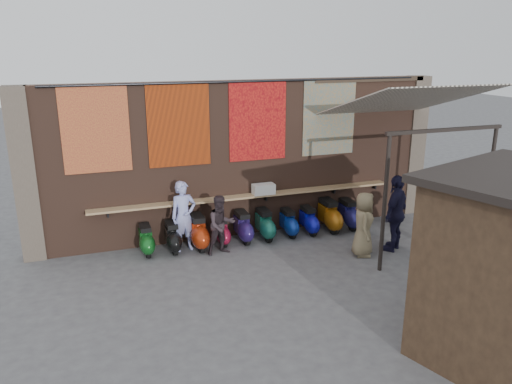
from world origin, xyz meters
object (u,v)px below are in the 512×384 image
scooter_stool_0 (146,240)px  shopper_navy (396,213)px  scooter_stool_5 (265,225)px  diner_right (221,225)px  scooter_stool_2 (198,232)px  shelf_box (264,189)px  scooter_stool_9 (348,214)px  shopper_tan (363,224)px  diner_left (184,216)px  scooter_stool_7 (309,221)px  scooter_stool_6 (289,223)px  scooter_stool_8 (329,216)px  scooter_stool_4 (243,227)px  scooter_stool_3 (221,232)px  scooter_stool_1 (172,237)px  shopper_grey (471,231)px

scooter_stool_0 → shopper_navy: size_ratio=0.39×
scooter_stool_0 → scooter_stool_5: bearing=-0.3°
diner_right → scooter_stool_2: bearing=123.4°
scooter_stool_0 → shelf_box: bearing=4.9°
scooter_stool_9 → shopper_tan: bearing=-109.1°
shopper_tan → scooter_stool_9: bearing=7.2°
shopper_navy → shopper_tan: size_ratio=1.21×
diner_left → scooter_stool_7: bearing=-8.1°
scooter_stool_2 → shelf_box: bearing=10.5°
scooter_stool_2 → scooter_stool_6: bearing=1.2°
scooter_stool_6 → scooter_stool_7: scooter_stool_7 is taller
scooter_stool_8 → diner_left: (-3.94, 0.02, 0.44)m
scooter_stool_0 → shopper_tan: size_ratio=0.48×
scooter_stool_2 → scooter_stool_5: bearing=1.8°
scooter_stool_5 → diner_left: size_ratio=0.47×
scooter_stool_5 → shopper_tan: size_ratio=0.52×
scooter_stool_2 → scooter_stool_5: scooter_stool_2 is taller
scooter_stool_0 → scooter_stool_4: scooter_stool_4 is taller
shelf_box → scooter_stool_9: (2.36, -0.32, -0.86)m
scooter_stool_3 → shopper_navy: shopper_navy is taller
scooter_stool_4 → scooter_stool_8: 2.43m
scooter_stool_0 → shopper_navy: bearing=-16.8°
scooter_stool_9 → diner_right: size_ratio=0.57×
shopper_tan → scooter_stool_2: bearing=91.0°
shelf_box → scooter_stool_8: 1.99m
scooter_stool_8 → scooter_stool_7: bearing=179.6°
scooter_stool_5 → scooter_stool_1: bearing=-179.2°
scooter_stool_5 → shelf_box: bearing=76.4°
scooter_stool_4 → scooter_stool_6: 1.26m
shelf_box → shopper_navy: size_ratio=0.30×
scooter_stool_1 → scooter_stool_5: bearing=0.8°
shopper_navy → shopper_grey: 1.72m
scooter_stool_4 → scooter_stool_9: scooter_stool_9 is taller
scooter_stool_2 → diner_right: size_ratio=0.61×
shelf_box → shopper_navy: shopper_navy is taller
scooter_stool_0 → shopper_grey: shopper_grey is taller
shopper_navy → scooter_stool_9: bearing=-114.0°
scooter_stool_4 → scooter_stool_5: scooter_stool_4 is taller
diner_left → scooter_stool_4: bearing=-7.2°
scooter_stool_9 → scooter_stool_4: bearing=179.3°
scooter_stool_5 → scooter_stool_2: bearing=-178.2°
scooter_stool_8 → scooter_stool_6: bearing=178.5°
shopper_grey → scooter_stool_0: bearing=15.0°
scooter_stool_6 → shopper_grey: bearing=-42.5°
diner_right → shopper_navy: bearing=-25.0°
shelf_box → scooter_stool_6: shelf_box is taller
scooter_stool_4 → scooter_stool_7: bearing=-0.9°
shelf_box → scooter_stool_8: bearing=-10.1°
scooter_stool_0 → scooter_stool_3: size_ratio=1.04×
scooter_stool_2 → scooter_stool_7: (3.00, 0.03, -0.06)m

